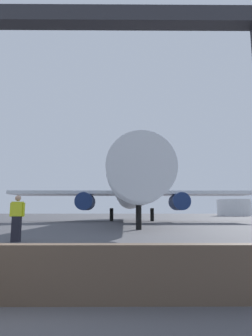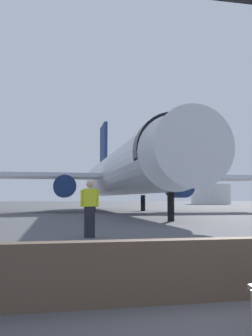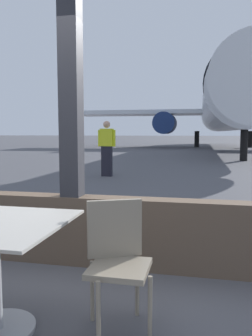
{
  "view_description": "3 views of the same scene",
  "coord_description": "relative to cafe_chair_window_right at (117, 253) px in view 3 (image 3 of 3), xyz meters",
  "views": [
    {
      "loc": [
        2.47,
        -3.7,
        1.13
      ],
      "look_at": [
        2.6,
        16.19,
        4.21
      ],
      "focal_mm": 30.09,
      "sensor_mm": 36.0,
      "label": 1
    },
    {
      "loc": [
        -2.67,
        -4.12,
        1.2
      ],
      "look_at": [
        0.92,
        13.94,
        2.75
      ],
      "focal_mm": 38.69,
      "sensor_mm": 36.0,
      "label": 2
    },
    {
      "loc": [
        1.29,
        -3.33,
        1.38
      ],
      "look_at": [
        0.65,
        -0.36,
        1.06
      ],
      "focal_mm": 36.65,
      "sensor_mm": 36.0,
      "label": 3
    }
  ],
  "objects": [
    {
      "name": "cafe_chair_window_right",
      "position": [
        0.0,
        0.0,
        0.0
      ],
      "size": [
        0.5,
        0.5,
        0.89
      ],
      "color": "gray",
      "rests_on": "ground"
    },
    {
      "name": "ground_crew_worker",
      "position": [
        -2.32,
        8.16,
        0.37
      ],
      "size": [
        0.57,
        0.22,
        1.74
      ],
      "color": "black",
      "rests_on": "ground"
    },
    {
      "name": "ground_plane",
      "position": [
        -0.74,
        41.06,
        -0.53
      ],
      "size": [
        220.0,
        220.0,
        0.0
      ],
      "primitive_type": "plane",
      "color": "#4C4C51"
    },
    {
      "name": "window_frame",
      "position": [
        -0.74,
        1.06,
        0.84
      ],
      "size": [
        9.08,
        0.24,
        4.04
      ],
      "color": "brown",
      "rests_on": "ground"
    },
    {
      "name": "airplane",
      "position": [
        2.65,
        27.77,
        2.97
      ],
      "size": [
        27.37,
        32.37,
        10.5
      ],
      "color": "silver",
      "rests_on": "ground"
    }
  ]
}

